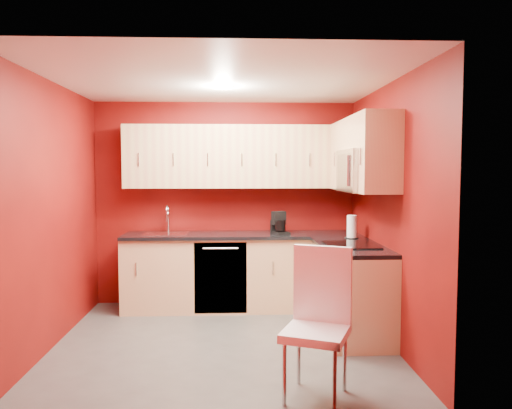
{
  "coord_description": "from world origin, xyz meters",
  "views": [
    {
      "loc": [
        0.11,
        -4.72,
        1.67
      ],
      "look_at": [
        0.34,
        0.55,
        1.3
      ],
      "focal_mm": 35.0,
      "sensor_mm": 36.0,
      "label": 1
    }
  ],
  "objects": [
    {
      "name": "wall_back",
      "position": [
        0.0,
        1.5,
        1.25
      ],
      "size": [
        3.2,
        0.0,
        3.2
      ],
      "primitive_type": "plane",
      "rotation": [
        1.57,
        0.0,
        0.0
      ],
      "color": "maroon",
      "rests_on": "floor"
    },
    {
      "name": "paper_towel",
      "position": [
        1.41,
        0.72,
        1.04
      ],
      "size": [
        0.18,
        0.18,
        0.26
      ],
      "primitive_type": null,
      "rotation": [
        0.0,
        0.0,
        -0.28
      ],
      "color": "white",
      "rests_on": "countertop_right"
    },
    {
      "name": "base_cabinets_back",
      "position": [
        0.2,
        1.2,
        0.43
      ],
      "size": [
        2.8,
        0.6,
        0.87
      ],
      "primitive_type": "cube",
      "color": "tan",
      "rests_on": "floor"
    },
    {
      "name": "wall_front",
      "position": [
        0.0,
        -1.5,
        1.25
      ],
      "size": [
        3.2,
        0.0,
        3.2
      ],
      "primitive_type": "plane",
      "rotation": [
        -1.57,
        0.0,
        0.0
      ],
      "color": "maroon",
      "rests_on": "floor"
    },
    {
      "name": "dishwasher_front",
      "position": [
        -0.05,
        0.91,
        0.43
      ],
      "size": [
        0.6,
        0.02,
        0.82
      ],
      "primitive_type": "cube",
      "color": "black",
      "rests_on": "base_cabinets_back"
    },
    {
      "name": "upper_cabinets_back",
      "position": [
        0.2,
        1.32,
        1.83
      ],
      "size": [
        2.8,
        0.35,
        0.75
      ],
      "primitive_type": "cube",
      "color": "#D5B878",
      "rests_on": "wall_back"
    },
    {
      "name": "sink",
      "position": [
        -0.7,
        1.2,
        0.94
      ],
      "size": [
        0.52,
        0.42,
        0.35
      ],
      "color": "silver",
      "rests_on": "countertop_back"
    },
    {
      "name": "coffee_maker",
      "position": [
        0.66,
        1.11,
        1.04
      ],
      "size": [
        0.23,
        0.26,
        0.27
      ],
      "primitive_type": null,
      "rotation": [
        0.0,
        0.0,
        0.4
      ],
      "color": "black",
      "rests_on": "countertop_back"
    },
    {
      "name": "downlight",
      "position": [
        0.0,
        0.3,
        2.48
      ],
      "size": [
        0.2,
        0.2,
        0.01
      ],
      "primitive_type": "cylinder",
      "color": "white",
      "rests_on": "ceiling"
    },
    {
      "name": "countertop_back",
      "position": [
        0.2,
        1.19,
        0.89
      ],
      "size": [
        2.8,
        0.63,
        0.04
      ],
      "primitive_type": "cube",
      "color": "black",
      "rests_on": "base_cabinets_back"
    },
    {
      "name": "countertop_right",
      "position": [
        1.29,
        0.23,
        0.89
      ],
      "size": [
        0.63,
        1.27,
        0.04
      ],
      "primitive_type": "cube",
      "color": "black",
      "rests_on": "base_cabinets_right"
    },
    {
      "name": "wall_left",
      "position": [
        -1.6,
        0.0,
        1.25
      ],
      "size": [
        0.0,
        3.0,
        3.0
      ],
      "primitive_type": "plane",
      "rotation": [
        1.57,
        0.0,
        1.57
      ],
      "color": "maroon",
      "rests_on": "floor"
    },
    {
      "name": "napkin_holder",
      "position": [
        0.62,
        1.26,
        0.98
      ],
      "size": [
        0.15,
        0.15,
        0.15
      ],
      "primitive_type": null,
      "rotation": [
        0.0,
        0.0,
        0.1
      ],
      "color": "black",
      "rests_on": "countertop_back"
    },
    {
      "name": "base_cabinets_right",
      "position": [
        1.3,
        0.25,
        0.43
      ],
      "size": [
        0.6,
        1.3,
        0.87
      ],
      "primitive_type": "cube",
      "color": "tan",
      "rests_on": "floor"
    },
    {
      "name": "microwave",
      "position": [
        1.39,
        0.2,
        1.66
      ],
      "size": [
        0.42,
        0.76,
        0.42
      ],
      "color": "silver",
      "rests_on": "upper_cabinets_right"
    },
    {
      "name": "upper_cabinets_right",
      "position": [
        1.42,
        0.44,
        1.89
      ],
      "size": [
        0.35,
        1.55,
        0.75
      ],
      "color": "#D5B878",
      "rests_on": "wall_right"
    },
    {
      "name": "dining_chair",
      "position": [
        0.7,
        -1.2,
        0.55
      ],
      "size": [
        0.59,
        0.6,
        1.09
      ],
      "primitive_type": null,
      "rotation": [
        0.0,
        0.0,
        -0.4
      ],
      "color": "white",
      "rests_on": "floor"
    },
    {
      "name": "ceiling",
      "position": [
        0.0,
        0.0,
        2.5
      ],
      "size": [
        3.2,
        3.2,
        0.0
      ],
      "primitive_type": "plane",
      "rotation": [
        3.14,
        0.0,
        0.0
      ],
      "color": "white",
      "rests_on": "wall_back"
    },
    {
      "name": "cooktop",
      "position": [
        1.28,
        0.2,
        0.92
      ],
      "size": [
        0.5,
        0.55,
        0.01
      ],
      "primitive_type": "cube",
      "color": "black",
      "rests_on": "countertop_right"
    },
    {
      "name": "floor",
      "position": [
        0.0,
        0.0,
        0.0
      ],
      "size": [
        3.2,
        3.2,
        0.0
      ],
      "primitive_type": "plane",
      "color": "#4B4946",
      "rests_on": "ground"
    },
    {
      "name": "wall_right",
      "position": [
        1.6,
        0.0,
        1.25
      ],
      "size": [
        0.0,
        3.0,
        3.0
      ],
      "primitive_type": "plane",
      "rotation": [
        1.57,
        0.0,
        -1.57
      ],
      "color": "maroon",
      "rests_on": "floor"
    }
  ]
}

